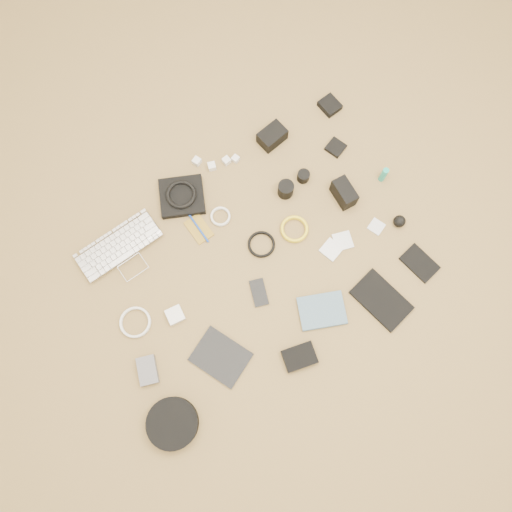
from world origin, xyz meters
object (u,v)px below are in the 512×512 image
dslr_camera (272,136)px  headphone_case (173,423)px  paperback (325,328)px  tablet (221,357)px  laptop (125,256)px  phone (259,293)px

dslr_camera → headphone_case: 1.31m
paperback → tablet: bearing=95.7°
tablet → headphone_case: (-0.29, -0.12, 0.02)m
headphone_case → paperback: size_ratio=1.06×
tablet → paperback: 0.45m
laptop → headphone_case: (-0.17, -0.71, 0.01)m
dslr_camera → paperback: size_ratio=0.64×
dslr_camera → paperback: bearing=-117.3°
tablet → paperback: size_ratio=1.13×
laptop → dslr_camera: dslr_camera is taller
tablet → phone: size_ratio=1.85×
phone → paperback: paperback is taller
laptop → tablet: size_ratio=1.71×
dslr_camera → tablet: bearing=-143.7°
headphone_case → tablet: bearing=22.0°
laptop → paperback: laptop is taller
laptop → phone: (0.40, -0.45, -0.01)m
headphone_case → paperback: 0.73m
phone → dslr_camera: bearing=71.4°
dslr_camera → headphone_case: dslr_camera is taller
tablet → laptop: bearing=77.1°
laptop → tablet: bearing=-81.6°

